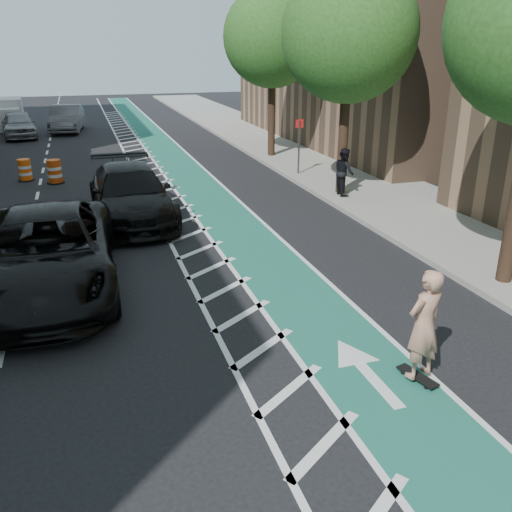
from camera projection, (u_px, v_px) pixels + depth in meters
name	position (u px, v px, depth m)	size (l,w,h in m)	color
ground	(172.00, 327.00, 11.08)	(120.00, 120.00, 0.00)	black
bike_lane	(206.00, 196.00, 20.82)	(2.00, 90.00, 0.01)	#1A5D56
buffer_strip	(167.00, 199.00, 20.39)	(1.40, 90.00, 0.01)	silver
sidewalk_right	(358.00, 182.00, 22.64)	(5.00, 90.00, 0.15)	gray
curb_right	(304.00, 186.00, 21.94)	(0.12, 90.00, 0.16)	gray
tree_r_c	(355.00, 34.00, 18.35)	(4.20, 4.20, 7.90)	#382619
tree_r_d	(276.00, 37.00, 25.46)	(4.20, 4.20, 7.90)	#382619
sign_post	(299.00, 146.00, 23.41)	(0.35, 0.08, 2.47)	#4C4C4C
skateboard	(417.00, 376.00, 9.26)	(0.41, 0.82, 0.11)	black
skateboarder	(424.00, 325.00, 8.90)	(0.71, 0.47, 1.95)	tan
suv_near	(46.00, 253.00, 12.46)	(3.06, 6.64, 1.84)	black
suv_far	(131.00, 194.00, 17.69)	(2.43, 5.98, 1.74)	black
car_silver	(19.00, 124.00, 34.02)	(1.91, 4.74, 1.62)	gray
car_grey	(67.00, 119.00, 36.39)	(1.82, 5.21, 1.72)	slate
pedestrian	(344.00, 172.00, 20.08)	(0.85, 0.66, 1.75)	black
box_truck	(6.00, 115.00, 38.10)	(2.29, 4.81, 1.97)	silver
barrel_b	(55.00, 172.00, 22.63)	(0.72, 0.72, 0.98)	#DB460B
barrel_c	(25.00, 171.00, 23.07)	(0.67, 0.67, 0.91)	#FE5D0D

